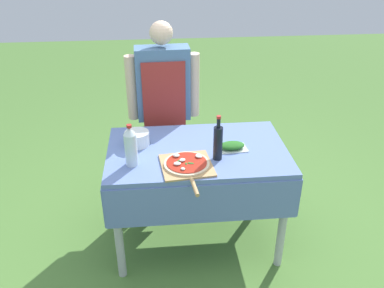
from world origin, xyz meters
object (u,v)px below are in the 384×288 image
(herb_container, at_px, (232,146))
(mixing_tub, at_px, (137,138))
(person_cook, at_px, (164,101))
(prep_table, at_px, (197,164))
(pizza_on_peel, at_px, (187,165))
(oil_bottle, at_px, (218,142))
(water_bottle, at_px, (131,146))

(herb_container, xyz_separation_m, mixing_tub, (-0.63, 0.12, 0.02))
(person_cook, xyz_separation_m, mixing_tub, (-0.20, -0.49, -0.06))
(mixing_tub, bearing_deg, herb_container, -11.00)
(person_cook, distance_m, mixing_tub, 0.54)
(prep_table, relative_size, mixing_tub, 7.29)
(prep_table, relative_size, pizza_on_peel, 2.45)
(oil_bottle, xyz_separation_m, herb_container, (0.12, 0.12, -0.10))
(pizza_on_peel, relative_size, herb_container, 2.37)
(water_bottle, distance_m, herb_container, 0.68)
(prep_table, height_order, pizza_on_peel, pizza_on_peel)
(prep_table, height_order, herb_container, herb_container)
(mixing_tub, bearing_deg, person_cook, 68.17)
(person_cook, xyz_separation_m, water_bottle, (-0.23, -0.75, 0.03))
(mixing_tub, bearing_deg, prep_table, -14.32)
(prep_table, distance_m, water_bottle, 0.52)
(oil_bottle, relative_size, mixing_tub, 1.81)
(water_bottle, bearing_deg, oil_bottle, 2.30)
(person_cook, bearing_deg, prep_table, 106.75)
(water_bottle, bearing_deg, prep_table, 20.30)
(person_cook, xyz_separation_m, oil_bottle, (0.32, -0.73, 0.01))
(oil_bottle, bearing_deg, pizza_on_peel, -158.48)
(oil_bottle, bearing_deg, water_bottle, -177.70)
(mixing_tub, bearing_deg, water_bottle, -95.98)
(herb_container, bearing_deg, water_bottle, -168.21)
(person_cook, height_order, oil_bottle, person_cook)
(person_cook, xyz_separation_m, pizza_on_peel, (0.11, -0.81, -0.09))
(person_cook, distance_m, oil_bottle, 0.80)
(person_cook, distance_m, water_bottle, 0.79)
(person_cook, height_order, mixing_tub, person_cook)
(pizza_on_peel, bearing_deg, water_bottle, 164.27)
(prep_table, distance_m, oil_bottle, 0.30)
(water_bottle, relative_size, mixing_tub, 1.66)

